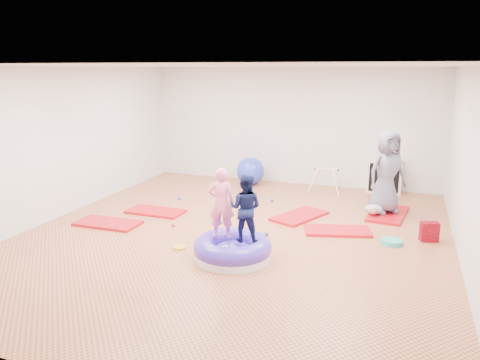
% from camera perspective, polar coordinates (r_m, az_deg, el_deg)
% --- Properties ---
extents(room, '(7.01, 8.01, 2.81)m').
position_cam_1_polar(room, '(7.61, -0.76, 3.17)').
color(room, '#C27450').
rests_on(room, ground).
extents(gym_mat_front_left, '(1.17, 0.59, 0.05)m').
position_cam_1_polar(gym_mat_front_left, '(8.84, -15.81, -5.09)').
color(gym_mat_front_left, red).
rests_on(gym_mat_front_left, ground).
extents(gym_mat_mid_left, '(1.12, 0.58, 0.05)m').
position_cam_1_polar(gym_mat_mid_left, '(9.34, -10.25, -3.80)').
color(gym_mat_mid_left, red).
rests_on(gym_mat_mid_left, ground).
extents(gym_mat_center_back, '(1.01, 1.30, 0.05)m').
position_cam_1_polar(gym_mat_center_back, '(8.99, 7.28, -4.37)').
color(gym_mat_center_back, red).
rests_on(gym_mat_center_back, ground).
extents(gym_mat_right, '(1.22, 0.83, 0.05)m').
position_cam_1_polar(gym_mat_right, '(8.31, 11.81, -6.08)').
color(gym_mat_right, red).
rests_on(gym_mat_right, ground).
extents(gym_mat_rear_right, '(0.78, 1.32, 0.05)m').
position_cam_1_polar(gym_mat_rear_right, '(9.48, 17.57, -3.95)').
color(gym_mat_rear_right, red).
rests_on(gym_mat_rear_right, ground).
extents(inflatable_cushion, '(1.17, 1.17, 0.37)m').
position_cam_1_polar(inflatable_cushion, '(7.01, -0.91, -8.48)').
color(inflatable_cushion, white).
rests_on(inflatable_cushion, ground).
extents(child_pink, '(0.44, 0.34, 1.08)m').
position_cam_1_polar(child_pink, '(6.89, -2.31, -2.43)').
color(child_pink, pink).
rests_on(child_pink, inflatable_cushion).
extents(child_navy, '(0.50, 0.40, 1.00)m').
position_cam_1_polar(child_navy, '(6.76, 0.66, -3.06)').
color(child_navy, '#0D143D').
rests_on(child_navy, inflatable_cushion).
extents(adult_caregiver, '(0.92, 0.87, 1.58)m').
position_cam_1_polar(adult_caregiver, '(9.31, 17.48, 0.94)').
color(adult_caregiver, slate).
rests_on(adult_caregiver, gym_mat_rear_right).
extents(infant, '(0.33, 0.34, 0.20)m').
position_cam_1_polar(infant, '(9.24, 15.97, -3.48)').
color(infant, '#88AFCA').
rests_on(infant, gym_mat_rear_right).
extents(ball_pit_balls, '(2.46, 2.18, 0.07)m').
position_cam_1_polar(ball_pit_balls, '(8.94, -1.49, -4.31)').
color(ball_pit_balls, red).
rests_on(ball_pit_balls, ground).
extents(exercise_ball_blue, '(0.67, 0.67, 0.67)m').
position_cam_1_polar(exercise_ball_blue, '(11.32, 1.29, 1.09)').
color(exercise_ball_blue, blue).
rests_on(exercise_ball_blue, ground).
extents(exercise_ball_orange, '(0.41, 0.41, 0.41)m').
position_cam_1_polar(exercise_ball_orange, '(11.46, 1.48, 0.58)').
color(exercise_ball_orange, orange).
rests_on(exercise_ball_orange, ground).
extents(infant_play_gym, '(0.72, 0.68, 0.55)m').
position_cam_1_polar(infant_play_gym, '(10.81, 10.45, 0.44)').
color(infant_play_gym, white).
rests_on(infant_play_gym, ground).
extents(cube_shelf, '(0.75, 0.37, 0.75)m').
position_cam_1_polar(cube_shelf, '(11.08, 17.18, 0.42)').
color(cube_shelf, white).
rests_on(cube_shelf, ground).
extents(balance_disc, '(0.33, 0.33, 0.07)m').
position_cam_1_polar(balance_disc, '(7.98, 18.04, -7.19)').
color(balance_disc, '#2BACAB').
rests_on(balance_disc, ground).
extents(backpack, '(0.31, 0.24, 0.32)m').
position_cam_1_polar(backpack, '(8.28, 22.08, -5.86)').
color(backpack, '#C30217').
rests_on(backpack, ground).
extents(yellow_toy, '(0.22, 0.22, 0.03)m').
position_cam_1_polar(yellow_toy, '(7.50, -7.39, -8.12)').
color(yellow_toy, gold).
rests_on(yellow_toy, ground).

